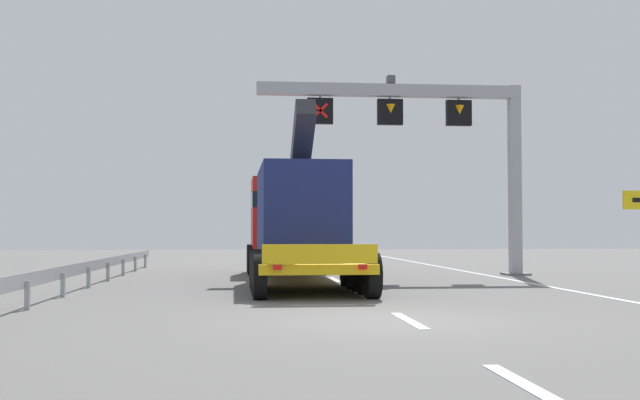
# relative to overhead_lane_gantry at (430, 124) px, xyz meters

# --- Properties ---
(ground) EXTENTS (112.00, 112.00, 0.00)m
(ground) POSITION_rel_overhead_lane_gantry_xyz_m (-4.13, -14.13, -5.57)
(ground) COLOR slate
(lane_markings) EXTENTS (0.20, 68.66, 0.01)m
(lane_markings) POSITION_rel_overhead_lane_gantry_xyz_m (-3.77, 12.90, -5.57)
(lane_markings) COLOR silver
(lane_markings) RESTS_ON ground
(edge_line_right) EXTENTS (0.20, 63.00, 0.01)m
(edge_line_right) POSITION_rel_overhead_lane_gantry_xyz_m (2.07, -2.13, -5.57)
(edge_line_right) COLOR silver
(edge_line_right) RESTS_ON ground
(overhead_lane_gantry) EXTENTS (10.03, 0.90, 7.33)m
(overhead_lane_gantry) POSITION_rel_overhead_lane_gantry_xyz_m (0.00, 0.00, 0.00)
(overhead_lane_gantry) COLOR #9EA0A5
(overhead_lane_gantry) RESTS_ON ground
(heavy_haul_truck_yellow) EXTENTS (3.19, 14.10, 5.30)m
(heavy_haul_truck_yellow) POSITION_rel_overhead_lane_gantry_xyz_m (-5.15, -2.10, -3.58)
(heavy_haul_truck_yellow) COLOR yellow
(heavy_haul_truck_yellow) RESTS_ON ground
(guardrail_left) EXTENTS (0.13, 24.81, 0.76)m
(guardrail_left) POSITION_rel_overhead_lane_gantry_xyz_m (-11.24, -3.73, -5.01)
(guardrail_left) COLOR #999EA3
(guardrail_left) RESTS_ON ground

